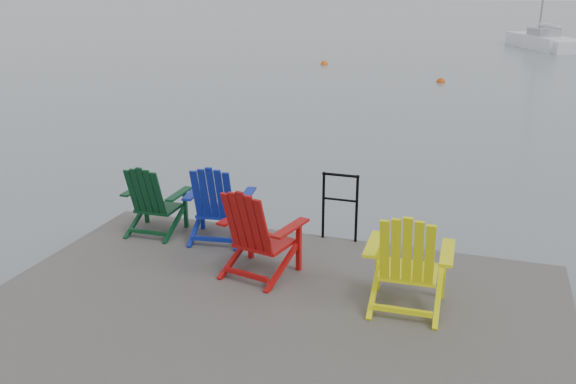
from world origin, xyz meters
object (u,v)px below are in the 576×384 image
(chair_blue, at_px, (218,202))
(chair_yellow, at_px, (408,260))
(chair_green, at_px, (153,199))
(chair_red, at_px, (257,231))
(sailboat_near, at_px, (540,42))
(handrail, at_px, (340,200))
(buoy_a, at_px, (441,82))
(buoy_b, at_px, (324,64))

(chair_blue, xyz_separation_m, chair_yellow, (2.57, -1.05, 0.03))
(chair_green, distance_m, chair_red, 1.91)
(sailboat_near, bearing_deg, chair_yellow, -114.48)
(handrail, relative_size, chair_blue, 0.87)
(chair_green, distance_m, sailboat_near, 36.49)
(handrail, bearing_deg, chair_green, -166.62)
(handrail, relative_size, buoy_a, 2.56)
(sailboat_near, relative_size, buoy_a, 28.37)
(buoy_a, relative_size, buoy_b, 0.90)
(chair_yellow, bearing_deg, buoy_a, 92.10)
(handrail, bearing_deg, chair_red, -115.71)
(sailboat_near, height_order, buoy_b, sailboat_near)
(handrail, distance_m, buoy_a, 18.27)
(chair_yellow, distance_m, sailboat_near, 37.00)
(chair_green, bearing_deg, chair_yellow, -17.48)
(sailboat_near, xyz_separation_m, buoy_b, (-10.66, -12.70, -0.36))
(chair_red, bearing_deg, chair_blue, 149.27)
(chair_red, xyz_separation_m, chair_yellow, (1.71, -0.25, 0.01))
(chair_red, height_order, buoy_a, chair_red)
(buoy_a, bearing_deg, chair_green, -96.43)
(chair_blue, height_order, buoy_a, chair_blue)
(sailboat_near, bearing_deg, chair_red, -117.16)
(chair_green, bearing_deg, chair_red, -24.32)
(handrail, bearing_deg, sailboat_near, 83.00)
(chair_green, height_order, buoy_a, chair_green)
(handrail, bearing_deg, buoy_a, 90.86)
(chair_red, height_order, sailboat_near, sailboat_near)
(chair_blue, distance_m, sailboat_near, 36.28)
(chair_red, height_order, chair_yellow, chair_yellow)
(sailboat_near, height_order, buoy_a, sailboat_near)
(chair_red, relative_size, chair_yellow, 0.98)
(chair_green, relative_size, chair_yellow, 0.88)
(buoy_a, xyz_separation_m, buoy_b, (-6.06, 4.35, 0.00))
(chair_blue, distance_m, buoy_b, 23.63)
(chair_yellow, distance_m, buoy_b, 25.28)
(chair_green, xyz_separation_m, chair_blue, (0.91, 0.06, 0.04))
(sailboat_near, bearing_deg, chair_green, -120.07)
(sailboat_near, xyz_separation_m, buoy_a, (-4.60, -17.06, -0.36))
(buoy_a, bearing_deg, chair_red, -91.05)
(chair_green, relative_size, sailboat_near, 0.10)
(chair_yellow, bearing_deg, handrail, 122.98)
(chair_green, distance_m, buoy_b, 23.52)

